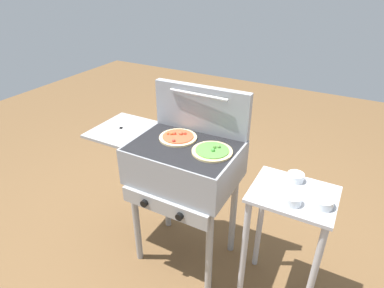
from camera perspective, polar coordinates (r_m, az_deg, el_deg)
The scene contains 9 objects.
ground_plane at distance 2.49m, azimuth -1.07°, elevation -18.58°, with size 8.00×8.00×0.00m, color brown.
grill at distance 2.00m, azimuth -1.68°, elevation -3.74°, with size 0.96×0.53×0.90m.
grill_lid_open at distance 2.03m, azimuth 1.66°, elevation 6.17°, with size 0.63×0.09×0.30m.
pizza_pepperoni at distance 1.99m, azimuth -2.49°, elevation 1.22°, with size 0.23×0.23×0.04m.
pizza_veggie at distance 1.85m, azimuth 3.64°, elevation -1.18°, with size 0.23×0.23×0.03m.
prep_table at distance 1.94m, azimuth 16.48°, elevation -13.61°, with size 0.44×0.36×0.79m.
topping_bowl_near at distance 1.75m, azimuth 22.01°, elevation -9.53°, with size 0.11×0.11×0.04m.
topping_bowl_far at distance 1.72m, azimuth 17.27°, elevation -9.37°, with size 0.09×0.09×0.04m.
topping_bowl_middle at distance 1.89m, azimuth 17.76°, elevation -5.63°, with size 0.09×0.09×0.04m.
Camera 1 is at (0.84, -1.45, 1.84)m, focal length 30.29 mm.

